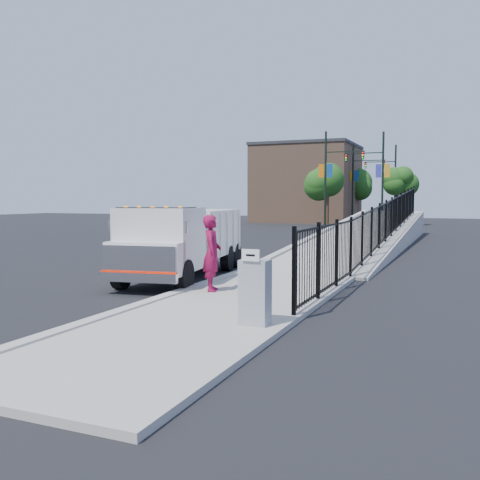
% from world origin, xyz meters
% --- Properties ---
extents(ground, '(120.00, 120.00, 0.00)m').
position_xyz_m(ground, '(0.00, 0.00, 0.00)').
color(ground, black).
rests_on(ground, ground).
extents(sidewalk, '(3.55, 12.00, 0.12)m').
position_xyz_m(sidewalk, '(1.93, -2.00, 0.06)').
color(sidewalk, '#9E998E').
rests_on(sidewalk, ground).
extents(curb, '(0.30, 12.00, 0.16)m').
position_xyz_m(curb, '(0.00, -2.00, 0.08)').
color(curb, '#ADAAA3').
rests_on(curb, ground).
extents(ramp, '(3.95, 24.06, 3.19)m').
position_xyz_m(ramp, '(2.12, 16.00, 0.00)').
color(ramp, '#9E998E').
rests_on(ramp, ground).
extents(iron_fence, '(0.10, 28.00, 1.80)m').
position_xyz_m(iron_fence, '(3.55, 12.00, 0.90)').
color(iron_fence, black).
rests_on(iron_fence, ground).
extents(truck, '(3.13, 7.01, 2.32)m').
position_xyz_m(truck, '(-1.47, 2.30, 1.30)').
color(truck, black).
rests_on(truck, ground).
extents(worker, '(0.71, 0.85, 1.99)m').
position_xyz_m(worker, '(0.72, -0.02, 1.11)').
color(worker, maroon).
rests_on(worker, sidewalk).
extents(utility_cabinet, '(0.55, 0.40, 1.25)m').
position_xyz_m(utility_cabinet, '(3.10, -3.07, 0.75)').
color(utility_cabinet, gray).
rests_on(utility_cabinet, sidewalk).
extents(arrow_sign, '(0.35, 0.04, 0.22)m').
position_xyz_m(arrow_sign, '(3.10, -3.29, 1.48)').
color(arrow_sign, white).
rests_on(arrow_sign, utility_cabinet).
extents(debris, '(0.36, 0.36, 0.09)m').
position_xyz_m(debris, '(1.34, 1.81, 0.16)').
color(debris, silver).
rests_on(debris, sidewalk).
extents(light_pole_0, '(3.77, 0.22, 8.00)m').
position_xyz_m(light_pole_0, '(-3.56, 31.06, 4.36)').
color(light_pole_0, black).
rests_on(light_pole_0, ground).
extents(light_pole_1, '(3.78, 0.22, 8.00)m').
position_xyz_m(light_pole_1, '(0.17, 33.02, 4.36)').
color(light_pole_1, black).
rests_on(light_pole_1, ground).
extents(light_pole_2, '(3.77, 0.22, 8.00)m').
position_xyz_m(light_pole_2, '(-3.41, 42.07, 4.36)').
color(light_pole_2, black).
rests_on(light_pole_2, ground).
extents(light_pole_3, '(3.78, 0.22, 8.00)m').
position_xyz_m(light_pole_3, '(-0.16, 44.53, 4.36)').
color(light_pole_3, black).
rests_on(light_pole_3, ground).
extents(tree_0, '(3.03, 3.03, 5.52)m').
position_xyz_m(tree_0, '(-4.46, 34.20, 3.96)').
color(tree_0, '#382314').
rests_on(tree_0, ground).
extents(tree_1, '(2.10, 2.10, 5.05)m').
position_xyz_m(tree_1, '(0.98, 39.03, 3.90)').
color(tree_1, '#382314').
rests_on(tree_1, ground).
extents(tree_2, '(3.24, 3.24, 5.62)m').
position_xyz_m(tree_2, '(-4.15, 46.89, 3.97)').
color(tree_2, '#382314').
rests_on(tree_2, ground).
extents(building, '(10.00, 10.00, 8.00)m').
position_xyz_m(building, '(-9.00, 44.00, 4.00)').
color(building, '#8C664C').
rests_on(building, ground).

